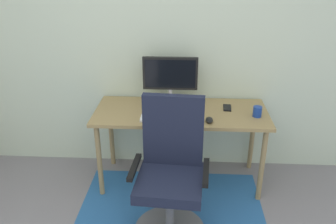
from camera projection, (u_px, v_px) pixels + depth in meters
wall_back at (149, 34)px, 3.16m from camera, size 6.00×0.10×2.60m
area_rug at (170, 224)px, 2.78m from camera, size 1.53×1.45×0.01m
desk at (181, 118)px, 3.07m from camera, size 1.50×0.62×0.72m
monitor at (170, 76)px, 3.09m from camera, size 0.49×0.18×0.43m
keyboard at (167, 119)px, 2.88m from camera, size 0.43×0.13×0.02m
computer_mouse at (209, 120)px, 2.83m from camera, size 0.06×0.10×0.03m
coffee_cup at (257, 112)px, 2.92m from camera, size 0.07×0.07×0.09m
cell_phone at (227, 108)px, 3.09m from camera, size 0.08×0.14×0.01m
office_chair at (171, 183)px, 2.57m from camera, size 0.57×0.54×1.07m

